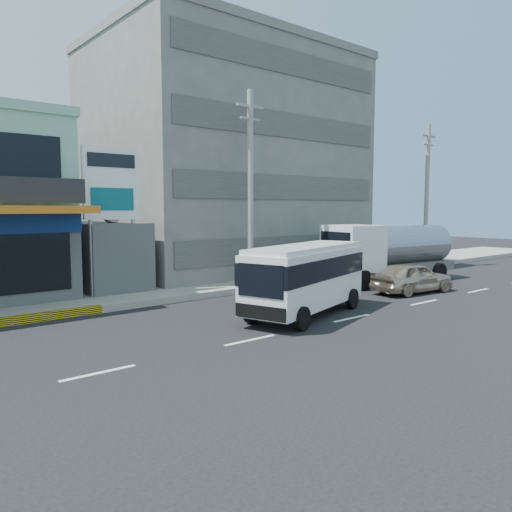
{
  "coord_description": "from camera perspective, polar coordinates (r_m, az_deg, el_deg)",
  "views": [
    {
      "loc": [
        -9.82,
        -12.11,
        4.21
      ],
      "look_at": [
        3.49,
        3.93,
        2.2
      ],
      "focal_mm": 35.0,
      "sensor_mm": 36.0,
      "label": 1
    }
  ],
  "objects": [
    {
      "name": "gap_structure",
      "position": [
        26.15,
        -17.45,
        -0.14
      ],
      "size": [
        3.0,
        6.0,
        3.5
      ],
      "primitive_type": "cube",
      "color": "#48474C",
      "rests_on": "ground"
    },
    {
      "name": "utility_pole_near",
      "position": [
        25.13,
        -0.66,
        7.65
      ],
      "size": [
        1.6,
        0.3,
        10.0
      ],
      "color": "#999993",
      "rests_on": "ground"
    },
    {
      "name": "billboard",
      "position": [
        23.27,
        -16.19,
        7.06
      ],
      "size": [
        2.6,
        0.18,
        6.9
      ],
      "color": "gray",
      "rests_on": "ground"
    },
    {
      "name": "tanker_truck",
      "position": [
        28.94,
        14.68,
        0.5
      ],
      "size": [
        8.6,
        3.52,
        3.3
      ],
      "color": "white",
      "rests_on": "ground"
    },
    {
      "name": "ground",
      "position": [
        16.15,
        -0.65,
        -9.61
      ],
      "size": [
        120.0,
        120.0,
        0.0
      ],
      "primitive_type": "plane",
      "color": "black",
      "rests_on": "ground"
    },
    {
      "name": "concrete_building",
      "position": [
        33.7,
        -3.57,
        10.25
      ],
      "size": [
        16.0,
        12.0,
        14.0
      ],
      "primitive_type": "cube",
      "color": "gray",
      "rests_on": "ground"
    },
    {
      "name": "sidewalk",
      "position": [
        26.52,
        -5.2,
        -3.32
      ],
      "size": [
        70.0,
        5.0,
        0.3
      ],
      "primitive_type": "cube",
      "color": "gray",
      "rests_on": "ground"
    },
    {
      "name": "sedan",
      "position": [
        26.02,
        17.41,
        -2.33
      ],
      "size": [
        4.74,
        2.4,
        1.55
      ],
      "primitive_type": "imported",
      "rotation": [
        0.0,
        0.0,
        1.44
      ],
      "color": "#BCA990",
      "rests_on": "ground"
    },
    {
      "name": "minibus",
      "position": [
        19.56,
        5.7,
        -2.04
      ],
      "size": [
        6.94,
        3.98,
        2.77
      ],
      "color": "silver",
      "rests_on": "ground"
    },
    {
      "name": "utility_pole_far",
      "position": [
        37.33,
        18.92,
        6.66
      ],
      "size": [
        1.6,
        0.3,
        10.0
      ],
      "color": "#999993",
      "rests_on": "ground"
    },
    {
      "name": "satellite_dish",
      "position": [
        25.12,
        -16.71,
        3.83
      ],
      "size": [
        1.5,
        1.5,
        0.15
      ],
      "primitive_type": "cylinder",
      "color": "slate",
      "rests_on": "gap_structure"
    }
  ]
}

